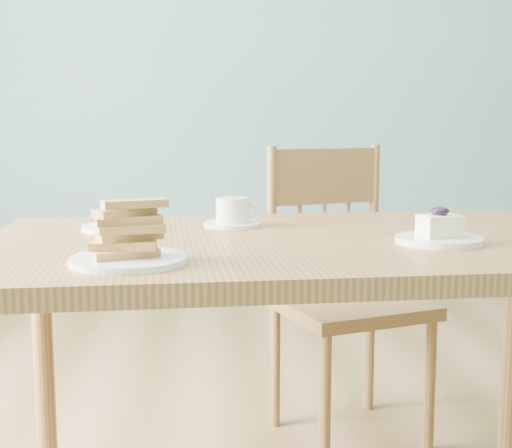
# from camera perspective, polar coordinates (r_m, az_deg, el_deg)

# --- Properties ---
(dining_table) EXTENTS (1.46, 0.89, 0.76)m
(dining_table) POSITION_cam_1_polar(r_m,az_deg,el_deg) (1.57, 4.94, -3.80)
(dining_table) COLOR brown
(dining_table) RESTS_ON ground
(dining_chair) EXTENTS (0.53, 0.52, 0.93)m
(dining_chair) POSITION_cam_1_polar(r_m,az_deg,el_deg) (2.29, 7.06, -5.28)
(dining_chair) COLOR brown
(dining_chair) RESTS_ON ground
(cheesecake_plate_near) EXTENTS (0.18, 0.18, 0.08)m
(cheesecake_plate_near) POSITION_cam_1_polar(r_m,az_deg,el_deg) (1.52, 14.44, -0.77)
(cheesecake_plate_near) COLOR silver
(cheesecake_plate_near) RESTS_ON dining_table
(cheesecake_plate_far) EXTENTS (0.15, 0.15, 0.06)m
(cheesecake_plate_far) POSITION_cam_1_polar(r_m,az_deg,el_deg) (1.68, -11.17, 0.08)
(cheesecake_plate_far) COLOR silver
(cheesecake_plate_far) RESTS_ON dining_table
(coffee_cup) EXTENTS (0.14, 0.14, 0.07)m
(coffee_cup) POSITION_cam_1_polar(r_m,az_deg,el_deg) (1.71, -1.87, 0.79)
(coffee_cup) COLOR silver
(coffee_cup) RESTS_ON dining_table
(biscotti_plate) EXTENTS (0.21, 0.21, 0.11)m
(biscotti_plate) POSITION_cam_1_polar(r_m,az_deg,el_deg) (1.28, -10.21, -1.45)
(biscotti_plate) COLOR silver
(biscotti_plate) RESTS_ON dining_table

